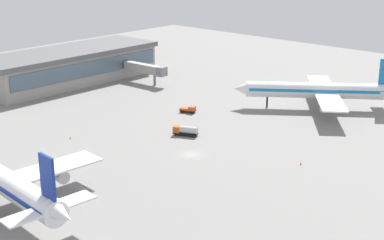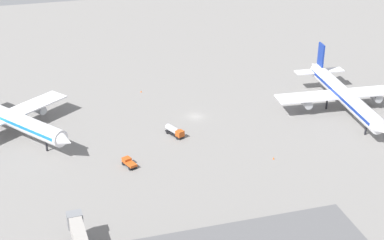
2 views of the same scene
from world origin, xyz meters
name	(u,v)px [view 1 (image 1 of 2)]	position (x,y,z in m)	size (l,w,h in m)	color
ground	(191,155)	(0.00, 0.00, 0.00)	(288.00, 288.00, 0.00)	gray
terminal_building	(69,66)	(-23.35, -77.94, 5.71)	(63.83, 22.49, 11.21)	#9E9993
airplane_at_gate	(320,91)	(-52.52, 2.94, 5.51)	(35.68, 42.17, 15.15)	white
pushback_tractor	(189,109)	(-24.07, -22.85, 0.97)	(3.47, 4.79, 1.90)	black
fuel_truck	(186,130)	(-8.87, -10.02, 1.39)	(4.32, 6.52, 2.50)	black
jet_bridge	(146,69)	(-39.50, -56.61, 5.13)	(3.69, 17.99, 6.74)	#9E9993
safety_cone_near_gate	(301,163)	(-11.77, 22.06, 0.30)	(0.44, 0.44, 0.60)	#EA590C
safety_cone_mid_apron	(70,138)	(12.23, -29.76, 0.30)	(0.44, 0.44, 0.60)	#EA590C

